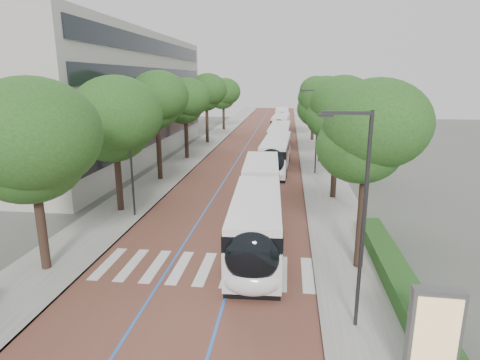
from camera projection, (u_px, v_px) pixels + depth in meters
The scene contains 22 objects.
ground at pixel (197, 278), 18.82m from camera, with size 160.00×160.00×0.00m, color #51544C.
road at pixel (259, 144), 57.29m from camera, with size 11.00×140.00×0.02m, color brown.
sidewalk_left at pixel (207, 142), 58.15m from camera, with size 4.00×140.00×0.12m, color gray.
sidewalk_right at pixel (312, 144), 56.42m from camera, with size 4.00×140.00×0.12m, color gray.
kerb_left at pixel (220, 143), 57.93m from camera, with size 0.20×140.00×0.14m, color gray.
kerb_right at pixel (298, 144), 56.64m from camera, with size 0.20×140.00×0.14m, color gray.
zebra_crossing at pixel (205, 268), 19.75m from camera, with size 10.55×3.60×0.01m.
lane_line_left at pixel (248, 143), 57.47m from camera, with size 0.12×126.00×0.01m, color blue.
lane_line_right at pixel (270, 144), 57.11m from camera, with size 0.12×126.00×0.01m, color blue.
office_building at pixel (84, 97), 46.26m from camera, with size 18.11×40.00×14.00m.
hedge at pixel (399, 280), 17.64m from camera, with size 1.20×14.00×0.80m, color #194618.
streetlight_near at pixel (359, 206), 13.97m from camera, with size 1.82×0.20×8.00m.
streetlight_far at pixel (315, 125), 38.02m from camera, with size 1.82×0.20×8.00m.
lamp_post_left at pixel (131, 157), 26.20m from camera, with size 0.14×0.14×8.00m, color #2A2A2C.
trees_left at pixel (173, 106), 40.26m from camera, with size 6.02×60.79×9.21m.
trees_right at pixel (327, 106), 38.56m from camera, with size 5.71×46.80×8.86m.
lead_bus at pixel (259, 204), 24.62m from camera, with size 3.27×18.48×3.20m.
bus_queued_0 at pixel (276, 154), 40.56m from camera, with size 2.98×12.48×3.20m.
bus_queued_1 at pixel (279, 138), 51.94m from camera, with size 2.81×12.45×3.20m.
bus_queued_2 at pixel (281, 125), 65.30m from camera, with size 2.93×12.47×3.20m.
bus_queued_3 at pixel (282, 117), 78.44m from camera, with size 2.75×12.44×3.20m.
ad_panel at pixel (434, 334), 11.95m from camera, with size 1.50×0.60×3.09m.
Camera 1 is at (4.06, -16.72, 9.14)m, focal length 30.00 mm.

